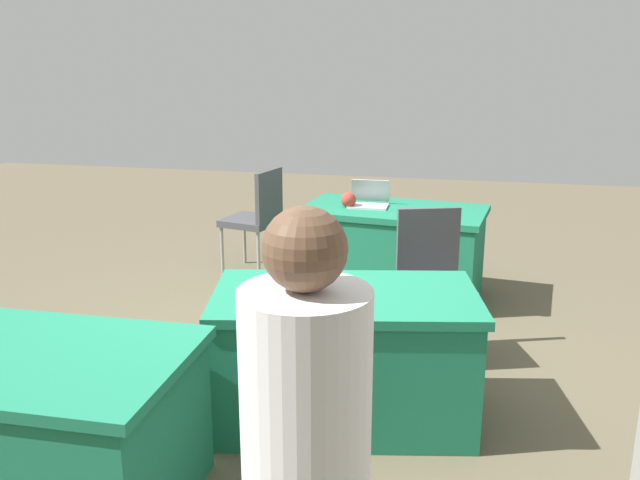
{
  "coord_description": "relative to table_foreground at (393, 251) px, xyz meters",
  "views": [
    {
      "loc": [
        -0.99,
        3.65,
        1.97
      ],
      "look_at": [
        -0.17,
        -0.12,
        0.9
      ],
      "focal_mm": 38.66,
      "sensor_mm": 36.0,
      "label": 1
    }
  ],
  "objects": [
    {
      "name": "ground_plane",
      "position": [
        0.41,
        1.8,
        -0.37
      ],
      "size": [
        14.4,
        14.4,
        0.0
      ],
      "primitive_type": "plane",
      "color": "brown"
    },
    {
      "name": "table_foreground",
      "position": [
        0.0,
        0.0,
        0.0
      ],
      "size": [
        1.54,
        0.96,
        0.73
      ],
      "rotation": [
        0.0,
        0.0,
        -0.12
      ],
      "color": "#1E7A56",
      "rests_on": "ground"
    },
    {
      "name": "table_mid_left",
      "position": [
        1.38,
        3.1,
        -0.0
      ],
      "size": [
        1.7,
        0.91,
        0.73
      ],
      "rotation": [
        0.0,
        0.0,
        0.01
      ],
      "color": "#1E7A56",
      "rests_on": "ground"
    },
    {
      "name": "table_back_left",
      "position": [
        0.02,
        2.08,
        -0.0
      ],
      "size": [
        1.53,
        1.04,
        0.73
      ],
      "rotation": [
        0.0,
        0.0,
        0.19
      ],
      "color": "#1E7A56",
      "rests_on": "ground"
    },
    {
      "name": "chair_near_front",
      "position": [
        -0.38,
        1.14,
        0.2
      ],
      "size": [
        0.56,
        0.56,
        0.97
      ],
      "rotation": [
        0.0,
        0.0,
        0.33
      ],
      "color": "#9E9993",
      "rests_on": "ground"
    },
    {
      "name": "chair_tucked_right",
      "position": [
        1.26,
        -0.3,
        0.18
      ],
      "size": [
        0.53,
        0.53,
        0.95
      ],
      "rotation": [
        0.0,
        0.0,
        4.48
      ],
      "color": "#9E9993",
      "rests_on": "ground"
    },
    {
      "name": "person_attendee_standing",
      "position": [
        -0.2,
        3.91,
        0.53
      ],
      "size": [
        0.38,
        0.38,
        1.61
      ],
      "rotation": [
        0.0,
        0.0,
        0.11
      ],
      "color": "#26262D",
      "rests_on": "ground"
    },
    {
      "name": "laptop_silver",
      "position": [
        0.21,
        -0.03,
        0.4
      ],
      "size": [
        0.32,
        0.29,
        0.21
      ],
      "rotation": [
        0.0,
        0.0,
        0.01
      ],
      "color": "silver",
      "rests_on": "table_foreground"
    },
    {
      "name": "yarn_ball",
      "position": [
        0.37,
        0.06,
        0.43
      ],
      "size": [
        0.12,
        0.12,
        0.12
      ],
      "primitive_type": "sphere",
      "color": "#B2382D",
      "rests_on": "table_foreground"
    },
    {
      "name": "scissors_red",
      "position": [
        -0.48,
        0.17,
        0.37
      ],
      "size": [
        0.09,
        0.18,
        0.01
      ],
      "primitive_type": "cube",
      "rotation": [
        0.0,
        0.0,
        1.89
      ],
      "color": "red",
      "rests_on": "table_foreground"
    }
  ]
}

